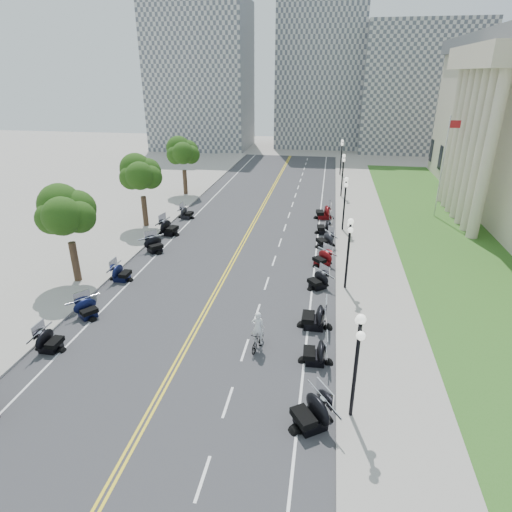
# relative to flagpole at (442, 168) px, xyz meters

# --- Properties ---
(ground) EXTENTS (160.00, 160.00, 0.00)m
(ground) POSITION_rel_flagpole_xyz_m (-18.00, -22.00, -5.00)
(ground) COLOR gray
(road) EXTENTS (16.00, 90.00, 0.01)m
(road) POSITION_rel_flagpole_xyz_m (-18.00, -12.00, -5.00)
(road) COLOR #333335
(road) RESTS_ON ground
(centerline_yellow_a) EXTENTS (0.12, 90.00, 0.00)m
(centerline_yellow_a) POSITION_rel_flagpole_xyz_m (-18.12, -12.00, -4.99)
(centerline_yellow_a) COLOR yellow
(centerline_yellow_a) RESTS_ON road
(centerline_yellow_b) EXTENTS (0.12, 90.00, 0.00)m
(centerline_yellow_b) POSITION_rel_flagpole_xyz_m (-17.88, -12.00, -4.99)
(centerline_yellow_b) COLOR yellow
(centerline_yellow_b) RESTS_ON road
(edge_line_north) EXTENTS (0.12, 90.00, 0.00)m
(edge_line_north) POSITION_rel_flagpole_xyz_m (-11.60, -12.00, -4.99)
(edge_line_north) COLOR white
(edge_line_north) RESTS_ON road
(edge_line_south) EXTENTS (0.12, 90.00, 0.00)m
(edge_line_south) POSITION_rel_flagpole_xyz_m (-24.40, -12.00, -4.99)
(edge_line_south) COLOR white
(edge_line_south) RESTS_ON road
(lane_dash_3) EXTENTS (0.12, 2.00, 0.00)m
(lane_dash_3) POSITION_rel_flagpole_xyz_m (-14.80, -34.00, -4.99)
(lane_dash_3) COLOR white
(lane_dash_3) RESTS_ON road
(lane_dash_4) EXTENTS (0.12, 2.00, 0.00)m
(lane_dash_4) POSITION_rel_flagpole_xyz_m (-14.80, -30.00, -4.99)
(lane_dash_4) COLOR white
(lane_dash_4) RESTS_ON road
(lane_dash_5) EXTENTS (0.12, 2.00, 0.00)m
(lane_dash_5) POSITION_rel_flagpole_xyz_m (-14.80, -26.00, -4.99)
(lane_dash_5) COLOR white
(lane_dash_5) RESTS_ON road
(lane_dash_6) EXTENTS (0.12, 2.00, 0.00)m
(lane_dash_6) POSITION_rel_flagpole_xyz_m (-14.80, -22.00, -4.99)
(lane_dash_6) COLOR white
(lane_dash_6) RESTS_ON road
(lane_dash_7) EXTENTS (0.12, 2.00, 0.00)m
(lane_dash_7) POSITION_rel_flagpole_xyz_m (-14.80, -18.00, -4.99)
(lane_dash_7) COLOR white
(lane_dash_7) RESTS_ON road
(lane_dash_8) EXTENTS (0.12, 2.00, 0.00)m
(lane_dash_8) POSITION_rel_flagpole_xyz_m (-14.80, -14.00, -4.99)
(lane_dash_8) COLOR white
(lane_dash_8) RESTS_ON road
(lane_dash_9) EXTENTS (0.12, 2.00, 0.00)m
(lane_dash_9) POSITION_rel_flagpole_xyz_m (-14.80, -10.00, -4.99)
(lane_dash_9) COLOR white
(lane_dash_9) RESTS_ON road
(lane_dash_10) EXTENTS (0.12, 2.00, 0.00)m
(lane_dash_10) POSITION_rel_flagpole_xyz_m (-14.80, -6.00, -4.99)
(lane_dash_10) COLOR white
(lane_dash_10) RESTS_ON road
(lane_dash_11) EXTENTS (0.12, 2.00, 0.00)m
(lane_dash_11) POSITION_rel_flagpole_xyz_m (-14.80, -2.00, -4.99)
(lane_dash_11) COLOR white
(lane_dash_11) RESTS_ON road
(lane_dash_12) EXTENTS (0.12, 2.00, 0.00)m
(lane_dash_12) POSITION_rel_flagpole_xyz_m (-14.80, 2.00, -4.99)
(lane_dash_12) COLOR white
(lane_dash_12) RESTS_ON road
(lane_dash_13) EXTENTS (0.12, 2.00, 0.00)m
(lane_dash_13) POSITION_rel_flagpole_xyz_m (-14.80, 6.00, -4.99)
(lane_dash_13) COLOR white
(lane_dash_13) RESTS_ON road
(lane_dash_14) EXTENTS (0.12, 2.00, 0.00)m
(lane_dash_14) POSITION_rel_flagpole_xyz_m (-14.80, 10.00, -4.99)
(lane_dash_14) COLOR white
(lane_dash_14) RESTS_ON road
(lane_dash_15) EXTENTS (0.12, 2.00, 0.00)m
(lane_dash_15) POSITION_rel_flagpole_xyz_m (-14.80, 14.00, -4.99)
(lane_dash_15) COLOR white
(lane_dash_15) RESTS_ON road
(lane_dash_16) EXTENTS (0.12, 2.00, 0.00)m
(lane_dash_16) POSITION_rel_flagpole_xyz_m (-14.80, 18.00, -4.99)
(lane_dash_16) COLOR white
(lane_dash_16) RESTS_ON road
(lane_dash_17) EXTENTS (0.12, 2.00, 0.00)m
(lane_dash_17) POSITION_rel_flagpole_xyz_m (-14.80, 22.00, -4.99)
(lane_dash_17) COLOR white
(lane_dash_17) RESTS_ON road
(lane_dash_18) EXTENTS (0.12, 2.00, 0.00)m
(lane_dash_18) POSITION_rel_flagpole_xyz_m (-14.80, 26.00, -4.99)
(lane_dash_18) COLOR white
(lane_dash_18) RESTS_ON road
(lane_dash_19) EXTENTS (0.12, 2.00, 0.00)m
(lane_dash_19) POSITION_rel_flagpole_xyz_m (-14.80, 30.00, -4.99)
(lane_dash_19) COLOR white
(lane_dash_19) RESTS_ON road
(sidewalk_north) EXTENTS (5.00, 90.00, 0.15)m
(sidewalk_north) POSITION_rel_flagpole_xyz_m (-7.50, -12.00, -4.92)
(sidewalk_north) COLOR #9E9991
(sidewalk_north) RESTS_ON ground
(sidewalk_south) EXTENTS (5.00, 90.00, 0.15)m
(sidewalk_south) POSITION_rel_flagpole_xyz_m (-28.50, -12.00, -4.92)
(sidewalk_south) COLOR #9E9991
(sidewalk_south) RESTS_ON ground
(lawn) EXTENTS (9.00, 60.00, 0.10)m
(lawn) POSITION_rel_flagpole_xyz_m (-0.50, -4.00, -4.95)
(lawn) COLOR #356023
(lawn) RESTS_ON ground
(distant_block_a) EXTENTS (18.00, 14.00, 26.00)m
(distant_block_a) POSITION_rel_flagpole_xyz_m (-36.00, 40.00, 8.00)
(distant_block_a) COLOR gray
(distant_block_a) RESTS_ON ground
(distant_block_b) EXTENTS (16.00, 12.00, 30.00)m
(distant_block_b) POSITION_rel_flagpole_xyz_m (-14.00, 46.00, 10.00)
(distant_block_b) COLOR gray
(distant_block_b) RESTS_ON ground
(distant_block_c) EXTENTS (20.00, 14.00, 22.00)m
(distant_block_c) POSITION_rel_flagpole_xyz_m (4.00, 43.00, 6.00)
(distant_block_c) COLOR gray
(distant_block_c) RESTS_ON ground
(street_lamp_1) EXTENTS (0.50, 1.20, 4.90)m
(street_lamp_1) POSITION_rel_flagpole_xyz_m (-9.40, -30.00, -2.40)
(street_lamp_1) COLOR black
(street_lamp_1) RESTS_ON sidewalk_north
(street_lamp_2) EXTENTS (0.50, 1.20, 4.90)m
(street_lamp_2) POSITION_rel_flagpole_xyz_m (-9.40, -18.00, -2.40)
(street_lamp_2) COLOR black
(street_lamp_2) RESTS_ON sidewalk_north
(street_lamp_3) EXTENTS (0.50, 1.20, 4.90)m
(street_lamp_3) POSITION_rel_flagpole_xyz_m (-9.40, -6.00, -2.40)
(street_lamp_3) COLOR black
(street_lamp_3) RESTS_ON sidewalk_north
(street_lamp_4) EXTENTS (0.50, 1.20, 4.90)m
(street_lamp_4) POSITION_rel_flagpole_xyz_m (-9.40, 6.00, -2.40)
(street_lamp_4) COLOR black
(street_lamp_4) RESTS_ON sidewalk_north
(street_lamp_5) EXTENTS (0.50, 1.20, 4.90)m
(street_lamp_5) POSITION_rel_flagpole_xyz_m (-9.40, 18.00, -2.40)
(street_lamp_5) COLOR black
(street_lamp_5) RESTS_ON sidewalk_north
(flagpole) EXTENTS (1.10, 0.20, 10.00)m
(flagpole) POSITION_rel_flagpole_xyz_m (0.00, 0.00, 0.00)
(flagpole) COLOR silver
(flagpole) RESTS_ON ground
(tree_2) EXTENTS (4.80, 4.80, 9.20)m
(tree_2) POSITION_rel_flagpole_xyz_m (-28.00, -20.00, -0.25)
(tree_2) COLOR #235619
(tree_2) RESTS_ON sidewalk_south
(tree_3) EXTENTS (4.80, 4.80, 9.20)m
(tree_3) POSITION_rel_flagpole_xyz_m (-28.00, -8.00, -0.25)
(tree_3) COLOR #235619
(tree_3) RESTS_ON sidewalk_south
(tree_4) EXTENTS (4.80, 4.80, 9.20)m
(tree_4) POSITION_rel_flagpole_xyz_m (-28.00, 4.00, -0.25)
(tree_4) COLOR #235619
(tree_4) RESTS_ON sidewalk_south
(motorcycle_n_3) EXTENTS (3.01, 3.01, 1.52)m
(motorcycle_n_3) POSITION_rel_flagpole_xyz_m (-11.08, -30.78, -4.24)
(motorcycle_n_3) COLOR black
(motorcycle_n_3) RESTS_ON road
(motorcycle_n_4) EXTENTS (1.97, 1.97, 1.33)m
(motorcycle_n_4) POSITION_rel_flagpole_xyz_m (-11.07, -26.41, -4.33)
(motorcycle_n_4) COLOR black
(motorcycle_n_4) RESTS_ON road
(motorcycle_n_5) EXTENTS (2.21, 2.21, 1.54)m
(motorcycle_n_5) POSITION_rel_flagpole_xyz_m (-11.27, -23.09, -4.23)
(motorcycle_n_5) COLOR black
(motorcycle_n_5) RESTS_ON road
(motorcycle_n_6) EXTENTS (2.58, 2.58, 1.28)m
(motorcycle_n_6) POSITION_rel_flagpole_xyz_m (-11.24, -18.06, -4.36)
(motorcycle_n_6) COLOR black
(motorcycle_n_6) RESTS_ON road
(motorcycle_n_7) EXTENTS (2.63, 2.63, 1.30)m
(motorcycle_n_7) POSITION_rel_flagpole_xyz_m (-11.06, -14.22, -4.35)
(motorcycle_n_7) COLOR #590A0C
(motorcycle_n_7) RESTS_ON road
(motorcycle_n_8) EXTENTS (2.67, 2.67, 1.38)m
(motorcycle_n_8) POSITION_rel_flagpole_xyz_m (-10.93, -10.30, -4.31)
(motorcycle_n_8) COLOR black
(motorcycle_n_8) RESTS_ON road
(motorcycle_n_9) EXTENTS (2.21, 2.21, 1.39)m
(motorcycle_n_9) POSITION_rel_flagpole_xyz_m (-11.06, -6.97, -4.30)
(motorcycle_n_9) COLOR black
(motorcycle_n_9) RESTS_ON road
(motorcycle_n_10) EXTENTS (2.49, 2.49, 1.54)m
(motorcycle_n_10) POSITION_rel_flagpole_xyz_m (-11.27, -2.50, -4.23)
(motorcycle_n_10) COLOR #590A0C
(motorcycle_n_10) RESTS_ON road
(motorcycle_s_4) EXTENTS (1.85, 1.85, 1.28)m
(motorcycle_s_4) POSITION_rel_flagpole_xyz_m (-25.01, -27.73, -4.36)
(motorcycle_s_4) COLOR black
(motorcycle_s_4) RESTS_ON road
(motorcycle_s_5) EXTENTS (2.49, 2.49, 1.25)m
(motorcycle_s_5) POSITION_rel_flagpole_xyz_m (-24.84, -24.26, -4.38)
(motorcycle_s_5) COLOR black
(motorcycle_s_5) RESTS_ON road
(motorcycle_s_6) EXTENTS (1.87, 1.87, 1.29)m
(motorcycle_s_6) POSITION_rel_flagpole_xyz_m (-25.08, -19.23, -4.36)
(motorcycle_s_6) COLOR black
(motorcycle_s_6) RESTS_ON road
(motorcycle_s_7) EXTENTS (2.78, 2.78, 1.38)m
(motorcycle_s_7) POSITION_rel_flagpole_xyz_m (-24.80, -13.77, -4.31)
(motorcycle_s_7) COLOR black
(motorcycle_s_7) RESTS_ON road
(motorcycle_s_8) EXTENTS (2.57, 2.57, 1.55)m
(motorcycle_s_8) POSITION_rel_flagpole_xyz_m (-25.04, -9.72, -4.23)
(motorcycle_s_8) COLOR black
(motorcycle_s_8) RESTS_ON road
(motorcycle_s_9) EXTENTS (2.00, 2.00, 1.29)m
(motorcycle_s_9) POSITION_rel_flagpole_xyz_m (-25.00, -4.78, -4.35)
(motorcycle_s_9) COLOR black
(motorcycle_s_9) RESTS_ON road
(bicycle) EXTENTS (0.82, 1.86, 1.08)m
(bicycle) POSITION_rel_flagpole_xyz_m (-14.14, -25.73, -4.46)
(bicycle) COLOR #A51414
(bicycle) RESTS_ON road
(cyclist_rider) EXTENTS (0.69, 0.45, 1.90)m
(cyclist_rider) POSITION_rel_flagpole_xyz_m (-14.14, -25.73, -2.97)
(cyclist_rider) COLOR silver
(cyclist_rider) RESTS_ON bicycle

